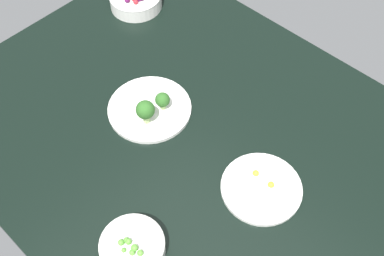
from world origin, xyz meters
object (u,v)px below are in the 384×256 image
object	(u,v)px
bowl_berries	(136,0)
plate_broccoli	(150,108)
plate_eggs	(261,187)
bowl_peas	(133,247)

from	to	relation	value
bowl_berries	plate_broccoli	world-z (taller)	plate_broccoli
plate_eggs	bowl_berries	world-z (taller)	bowl_berries
plate_eggs	bowl_peas	world-z (taller)	bowl_peas
plate_eggs	bowl_berries	size ratio (longest dim) A/B	1.17
bowl_berries	bowl_peas	size ratio (longest dim) A/B	1.17
bowl_berries	plate_broccoli	size ratio (longest dim) A/B	0.74
bowl_berries	plate_broccoli	xyz separation A→B (cm)	(-34.55, 26.87, -0.92)
plate_eggs	bowl_berries	bearing A→B (deg)	-19.49
bowl_peas	plate_broccoli	world-z (taller)	plate_broccoli
bowl_berries	plate_broccoli	bearing A→B (deg)	142.12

